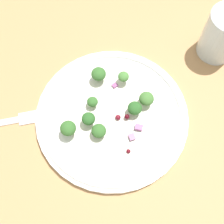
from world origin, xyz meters
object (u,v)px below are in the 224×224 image
at_px(broccoli_floret_1, 99,131).
at_px(broccoli_floret_0, 99,74).
at_px(broccoli_floret_2, 88,119).
at_px(water_glass, 222,34).
at_px(plate, 112,116).

bearing_deg(broccoli_floret_1, broccoli_floret_0, 140.59).
bearing_deg(broccoli_floret_2, broccoli_floret_0, 129.24).
bearing_deg(water_glass, broccoli_floret_2, -96.71).
height_order(broccoli_floret_1, water_glass, water_glass).
bearing_deg(water_glass, plate, -94.49).
xyz_separation_m(plate, broccoli_floret_0, (-0.07, 0.03, 0.02)).
bearing_deg(water_glass, broccoli_floret_1, -91.37).
xyz_separation_m(plate, water_glass, (0.02, 0.25, 0.04)).
bearing_deg(plate, broccoli_floret_2, -109.89).
relative_size(broccoli_floret_1, broccoli_floret_2, 1.08).
relative_size(broccoli_floret_0, broccoli_floret_2, 1.16).
distance_m(plate, broccoli_floret_1, 0.05).
relative_size(plate, broccoli_floret_0, 10.01).
height_order(broccoli_floret_0, broccoli_floret_1, broccoli_floret_0).
bearing_deg(broccoli_floret_2, broccoli_floret_1, 0.16).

